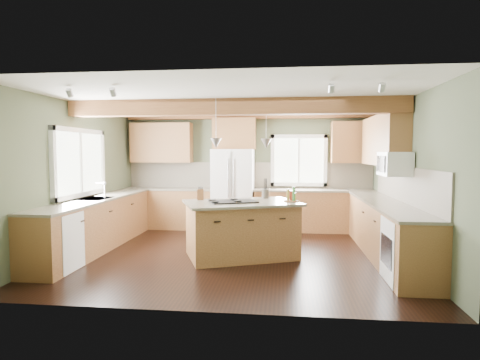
# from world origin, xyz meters

# --- Properties ---
(floor) EXTENTS (5.60, 5.60, 0.00)m
(floor) POSITION_xyz_m (0.00, 0.00, 0.00)
(floor) COLOR black
(floor) RESTS_ON ground
(ceiling) EXTENTS (5.60, 5.60, 0.00)m
(ceiling) POSITION_xyz_m (0.00, 0.00, 2.60)
(ceiling) COLOR silver
(ceiling) RESTS_ON wall_back
(wall_back) EXTENTS (5.60, 0.00, 5.60)m
(wall_back) POSITION_xyz_m (0.00, 2.50, 1.30)
(wall_back) COLOR #4B563D
(wall_back) RESTS_ON ground
(wall_left) EXTENTS (0.00, 5.00, 5.00)m
(wall_left) POSITION_xyz_m (-2.80, 0.00, 1.30)
(wall_left) COLOR #4B563D
(wall_left) RESTS_ON ground
(wall_right) EXTENTS (0.00, 5.00, 5.00)m
(wall_right) POSITION_xyz_m (2.80, 0.00, 1.30)
(wall_right) COLOR #4B563D
(wall_right) RESTS_ON ground
(ceiling_beam) EXTENTS (5.55, 0.26, 0.26)m
(ceiling_beam) POSITION_xyz_m (0.00, -0.15, 2.47)
(ceiling_beam) COLOR brown
(ceiling_beam) RESTS_ON ceiling
(soffit_trim) EXTENTS (5.55, 0.20, 0.10)m
(soffit_trim) POSITION_xyz_m (0.00, 2.40, 2.54)
(soffit_trim) COLOR brown
(soffit_trim) RESTS_ON ceiling
(backsplash_back) EXTENTS (5.58, 0.03, 0.58)m
(backsplash_back) POSITION_xyz_m (0.00, 2.48, 1.21)
(backsplash_back) COLOR brown
(backsplash_back) RESTS_ON wall_back
(backsplash_right) EXTENTS (0.03, 3.70, 0.58)m
(backsplash_right) POSITION_xyz_m (2.78, 0.05, 1.21)
(backsplash_right) COLOR brown
(backsplash_right) RESTS_ON wall_right
(base_cab_back_left) EXTENTS (2.02, 0.60, 0.88)m
(base_cab_back_left) POSITION_xyz_m (-1.79, 2.20, 0.44)
(base_cab_back_left) COLOR brown
(base_cab_back_left) RESTS_ON floor
(counter_back_left) EXTENTS (2.06, 0.64, 0.04)m
(counter_back_left) POSITION_xyz_m (-1.79, 2.20, 0.90)
(counter_back_left) COLOR #474134
(counter_back_left) RESTS_ON base_cab_back_left
(base_cab_back_right) EXTENTS (2.62, 0.60, 0.88)m
(base_cab_back_right) POSITION_xyz_m (1.49, 2.20, 0.44)
(base_cab_back_right) COLOR brown
(base_cab_back_right) RESTS_ON floor
(counter_back_right) EXTENTS (2.66, 0.64, 0.04)m
(counter_back_right) POSITION_xyz_m (1.49, 2.20, 0.90)
(counter_back_right) COLOR #474134
(counter_back_right) RESTS_ON base_cab_back_right
(base_cab_left) EXTENTS (0.60, 3.70, 0.88)m
(base_cab_left) POSITION_xyz_m (-2.50, 0.05, 0.44)
(base_cab_left) COLOR brown
(base_cab_left) RESTS_ON floor
(counter_left) EXTENTS (0.64, 3.74, 0.04)m
(counter_left) POSITION_xyz_m (-2.50, 0.05, 0.90)
(counter_left) COLOR #474134
(counter_left) RESTS_ON base_cab_left
(base_cab_right) EXTENTS (0.60, 3.70, 0.88)m
(base_cab_right) POSITION_xyz_m (2.50, 0.05, 0.44)
(base_cab_right) COLOR brown
(base_cab_right) RESTS_ON floor
(counter_right) EXTENTS (0.64, 3.74, 0.04)m
(counter_right) POSITION_xyz_m (2.50, 0.05, 0.90)
(counter_right) COLOR #474134
(counter_right) RESTS_ON base_cab_right
(upper_cab_back_left) EXTENTS (1.40, 0.35, 0.90)m
(upper_cab_back_left) POSITION_xyz_m (-1.99, 2.33, 1.95)
(upper_cab_back_left) COLOR brown
(upper_cab_back_left) RESTS_ON wall_back
(upper_cab_over_fridge) EXTENTS (0.96, 0.35, 0.70)m
(upper_cab_over_fridge) POSITION_xyz_m (-0.30, 2.33, 2.15)
(upper_cab_over_fridge) COLOR brown
(upper_cab_over_fridge) RESTS_ON wall_back
(upper_cab_right) EXTENTS (0.35, 2.20, 0.90)m
(upper_cab_right) POSITION_xyz_m (2.62, 0.90, 1.95)
(upper_cab_right) COLOR brown
(upper_cab_right) RESTS_ON wall_right
(upper_cab_back_corner) EXTENTS (0.90, 0.35, 0.90)m
(upper_cab_back_corner) POSITION_xyz_m (2.30, 2.33, 1.95)
(upper_cab_back_corner) COLOR brown
(upper_cab_back_corner) RESTS_ON wall_back
(window_left) EXTENTS (0.04, 1.60, 1.05)m
(window_left) POSITION_xyz_m (-2.78, 0.05, 1.55)
(window_left) COLOR white
(window_left) RESTS_ON wall_left
(window_back) EXTENTS (1.10, 0.04, 1.00)m
(window_back) POSITION_xyz_m (1.15, 2.48, 1.55)
(window_back) COLOR white
(window_back) RESTS_ON wall_back
(sink) EXTENTS (0.50, 0.65, 0.03)m
(sink) POSITION_xyz_m (-2.50, 0.05, 0.91)
(sink) COLOR #262628
(sink) RESTS_ON counter_left
(faucet) EXTENTS (0.02, 0.02, 0.28)m
(faucet) POSITION_xyz_m (-2.32, 0.05, 1.05)
(faucet) COLOR #B2B2B7
(faucet) RESTS_ON sink
(dishwasher) EXTENTS (0.60, 0.60, 0.84)m
(dishwasher) POSITION_xyz_m (-2.49, -1.25, 0.43)
(dishwasher) COLOR white
(dishwasher) RESTS_ON floor
(oven) EXTENTS (0.60, 0.72, 0.84)m
(oven) POSITION_xyz_m (2.49, -1.25, 0.43)
(oven) COLOR white
(oven) RESTS_ON floor
(microwave) EXTENTS (0.40, 0.70, 0.38)m
(microwave) POSITION_xyz_m (2.58, -0.05, 1.55)
(microwave) COLOR white
(microwave) RESTS_ON wall_right
(pendant_left) EXTENTS (0.18, 0.18, 0.16)m
(pendant_left) POSITION_xyz_m (-0.26, -0.31, 1.88)
(pendant_left) COLOR #B2B2B7
(pendant_left) RESTS_ON ceiling
(pendant_right) EXTENTS (0.18, 0.18, 0.16)m
(pendant_right) POSITION_xyz_m (0.53, 0.01, 1.88)
(pendant_right) COLOR #B2B2B7
(pendant_right) RESTS_ON ceiling
(refrigerator) EXTENTS (0.90, 0.74, 1.80)m
(refrigerator) POSITION_xyz_m (-0.30, 2.12, 0.90)
(refrigerator) COLOR white
(refrigerator) RESTS_ON floor
(island) EXTENTS (1.96, 1.59, 0.88)m
(island) POSITION_xyz_m (0.13, -0.15, 0.44)
(island) COLOR olive
(island) RESTS_ON floor
(island_top) EXTENTS (2.11, 1.74, 0.04)m
(island_top) POSITION_xyz_m (0.13, -0.15, 0.90)
(island_top) COLOR #474134
(island_top) RESTS_ON island
(cooktop) EXTENTS (0.87, 0.73, 0.02)m
(cooktop) POSITION_xyz_m (-0.00, -0.20, 0.93)
(cooktop) COLOR black
(cooktop) RESTS_ON island_top
(knife_block) EXTENTS (0.12, 0.09, 0.18)m
(knife_block) POSITION_xyz_m (-0.59, 0.02, 1.01)
(knife_block) COLOR brown
(knife_block) RESTS_ON island_top
(utensil_crock) EXTENTS (0.17, 0.17, 0.16)m
(utensil_crock) POSITION_xyz_m (0.50, 0.38, 1.00)
(utensil_crock) COLOR #463D38
(utensil_crock) RESTS_ON island_top
(bottle_tray) EXTENTS (0.32, 0.32, 0.23)m
(bottle_tray) POSITION_xyz_m (0.95, -0.02, 1.04)
(bottle_tray) COLOR brown
(bottle_tray) RESTS_ON island_top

